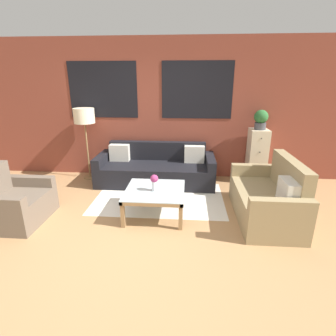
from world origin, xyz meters
TOP-DOWN VIEW (x-y plane):
  - ground_plane at (0.00, 0.00)m, footprint 16.00×16.00m
  - wall_back_brick at (0.00, 2.44)m, footprint 8.40×0.09m
  - rug at (0.31, 1.20)m, footprint 2.25×1.47m
  - couch_dark at (0.16, 1.95)m, footprint 2.32×0.88m
  - settee_vintage at (2.02, 0.64)m, footprint 0.80×1.52m
  - armchair_corner at (-1.74, 0.26)m, footprint 0.80×0.92m
  - coffee_table at (0.31, 0.60)m, footprint 0.89×0.89m
  - floor_lamp at (-1.29, 2.12)m, footprint 0.41×0.41m
  - drawer_cabinet at (2.19, 2.17)m, footprint 0.36×0.40m
  - potted_plant at (2.19, 2.17)m, footprint 0.26×0.26m
  - flower_vase at (0.31, 0.57)m, footprint 0.12×0.12m

SIDE VIEW (x-z plane):
  - ground_plane at x=0.00m, z-range 0.00..0.00m
  - rug at x=0.31m, z-range 0.00..0.00m
  - couch_dark at x=0.16m, z-range -0.11..0.67m
  - armchair_corner at x=-1.74m, z-range -0.14..0.70m
  - settee_vintage at x=2.02m, z-range -0.15..0.77m
  - coffee_table at x=0.31m, z-range 0.15..0.56m
  - drawer_cabinet at x=2.19m, z-range 0.00..1.08m
  - flower_vase at x=0.31m, z-range 0.44..0.70m
  - floor_lamp at x=-1.29m, z-range 0.53..2.00m
  - potted_plant at x=2.19m, z-range 1.09..1.47m
  - wall_back_brick at x=0.00m, z-range 0.01..2.81m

